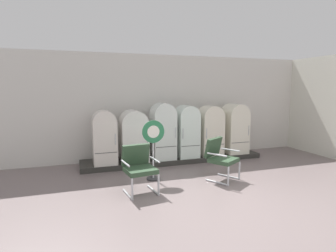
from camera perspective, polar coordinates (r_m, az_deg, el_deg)
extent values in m
cube|color=slate|center=(5.44, 12.38, -15.27)|extent=(12.00, 10.00, 0.05)
cube|color=silver|center=(8.38, -0.21, 4.04)|extent=(11.76, 0.12, 3.08)
cube|color=#47443F|center=(8.38, -0.21, 12.20)|extent=(11.76, 0.07, 0.06)
cube|color=silver|center=(9.96, 28.61, 3.69)|extent=(0.12, 2.20, 3.08)
cube|color=#302F2B|center=(8.02, 1.22, -6.83)|extent=(5.24, 0.95, 0.13)
cube|color=silver|center=(7.35, -13.07, -3.42)|extent=(0.60, 0.64, 1.11)
cylinder|color=silver|center=(7.27, -13.21, 0.86)|extent=(0.60, 0.62, 0.60)
cube|color=#383838|center=(7.08, -12.78, -5.49)|extent=(0.55, 0.01, 0.01)
cylinder|color=silver|center=(7.03, -10.90, -2.77)|extent=(0.02, 0.02, 0.28)
cube|color=white|center=(7.50, -7.15, -3.38)|extent=(0.71, 0.69, 1.03)
cylinder|color=white|center=(7.41, -7.21, 0.51)|extent=(0.71, 0.68, 0.71)
cube|color=#383838|center=(7.20, -6.57, -5.34)|extent=(0.66, 0.01, 0.01)
cylinder|color=silver|center=(7.19, -4.27, -2.82)|extent=(0.02, 0.02, 0.28)
cube|color=silver|center=(7.63, -1.05, -2.25)|extent=(0.63, 0.61, 1.25)
cylinder|color=silver|center=(7.55, -1.06, 2.43)|extent=(0.63, 0.60, 0.63)
cube|color=#383838|center=(7.39, -0.33, -4.37)|extent=(0.58, 0.01, 0.01)
cylinder|color=silver|center=(7.39, 1.57, -1.41)|extent=(0.02, 0.02, 0.28)
cube|color=silver|center=(7.88, 3.90, -2.19)|extent=(0.60, 0.62, 1.19)
cylinder|color=silver|center=(7.80, 3.94, 2.10)|extent=(0.60, 0.61, 0.60)
cube|color=#383838|center=(7.64, 4.79, -4.15)|extent=(0.55, 0.01, 0.01)
cylinder|color=silver|center=(7.47, 3.15, -1.63)|extent=(0.02, 0.02, 0.28)
cube|color=silver|center=(8.18, 8.77, -2.07)|extent=(0.66, 0.59, 1.14)
cylinder|color=silver|center=(8.10, 8.85, 1.89)|extent=(0.66, 0.58, 0.66)
cube|color=#383838|center=(7.96, 9.72, -3.87)|extent=(0.60, 0.01, 0.01)
cylinder|color=silver|center=(7.77, 8.07, -1.56)|extent=(0.02, 0.02, 0.28)
cube|color=silver|center=(8.64, 13.66, -1.56)|extent=(0.66, 0.69, 1.17)
cylinder|color=silver|center=(8.57, 13.78, 2.31)|extent=(0.66, 0.68, 0.66)
cube|color=#383838|center=(8.39, 14.88, -3.34)|extent=(0.60, 0.01, 0.01)
cylinder|color=silver|center=(8.47, 16.52, -0.88)|extent=(0.02, 0.02, 0.28)
cylinder|color=silver|center=(5.61, -8.36, -13.95)|extent=(0.12, 0.58, 0.04)
cylinder|color=silver|center=(5.30, -7.47, -12.89)|extent=(0.05, 0.05, 0.41)
cylinder|color=silver|center=(5.78, -3.11, -13.19)|extent=(0.12, 0.58, 0.04)
cylinder|color=silver|center=(5.48, -1.99, -12.10)|extent=(0.05, 0.05, 0.41)
cube|color=#2E4830|center=(5.54, -5.75, -9.19)|extent=(0.65, 0.60, 0.09)
cube|color=#2E4830|center=(5.72, -6.76, -5.91)|extent=(0.60, 0.24, 0.45)
cylinder|color=silver|center=(5.39, -8.88, -7.67)|extent=(0.10, 0.47, 0.04)
cylinder|color=silver|center=(5.60, -2.80, -7.00)|extent=(0.10, 0.47, 0.04)
cylinder|color=silver|center=(6.31, 10.20, -11.49)|extent=(0.34, 0.51, 0.04)
cylinder|color=silver|center=(6.12, 12.46, -10.13)|extent=(0.06, 0.06, 0.41)
cylinder|color=silver|center=(6.76, 12.51, -10.22)|extent=(0.34, 0.51, 0.04)
cylinder|color=silver|center=(6.59, 14.66, -8.91)|extent=(0.06, 0.06, 0.41)
cube|color=#2E4830|center=(6.40, 11.50, -6.97)|extent=(0.77, 0.75, 0.09)
cube|color=#2E4830|center=(6.47, 9.43, -4.35)|extent=(0.58, 0.44, 0.45)
cylinder|color=silver|center=(6.10, 10.16, -5.90)|extent=(0.28, 0.42, 0.04)
cylinder|color=silver|center=(6.63, 12.82, -4.87)|extent=(0.28, 0.42, 0.04)
cylinder|color=#2D2D30|center=(6.48, -3.07, -10.88)|extent=(0.32, 0.32, 0.03)
cylinder|color=silver|center=(6.33, -3.11, -6.05)|extent=(0.04, 0.04, 1.09)
cylinder|color=#276F45|center=(6.19, -3.08, -1.19)|extent=(0.52, 0.02, 0.52)
cylinder|color=white|center=(6.18, -3.05, -1.21)|extent=(0.28, 0.00, 0.28)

